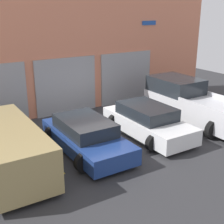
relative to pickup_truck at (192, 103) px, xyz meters
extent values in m
plane|color=#2D2D30|center=(-4.18, 1.03, -0.83)|extent=(28.00, 28.00, 0.00)
cube|color=#D17A5B|center=(-4.18, 4.33, 1.97)|extent=(17.13, 0.60, 5.60)
cube|color=#939399|center=(-4.38, 3.99, 0.52)|extent=(3.09, 0.08, 2.71)
cube|color=#939399|center=(-0.89, 3.99, 0.52)|extent=(3.09, 0.08, 2.71)
cube|color=#1E4799|center=(0.53, 4.00, 3.33)|extent=(0.90, 0.03, 0.22)
cube|color=silver|center=(0.00, -0.34, -0.18)|extent=(1.90, 5.35, 0.87)
cube|color=#1E2328|center=(0.00, 1.13, 0.61)|extent=(1.75, 2.41, 0.70)
cube|color=silver|center=(-0.91, -1.54, 0.34)|extent=(0.08, 2.94, 0.18)
cylinder|color=black|center=(-0.84, 1.32, -0.44)|extent=(0.77, 0.22, 0.77)
cylinder|color=black|center=(0.84, 1.32, -0.44)|extent=(0.77, 0.22, 0.77)
cylinder|color=black|center=(-0.84, -1.99, -0.44)|extent=(0.77, 0.22, 0.77)
cube|color=white|center=(-2.79, -0.34, -0.37)|extent=(1.71, 4.22, 0.62)
cube|color=#1E2328|center=(-2.79, -0.23, 0.18)|extent=(1.51, 2.32, 0.48)
cylinder|color=black|center=(-3.53, 0.97, -0.50)|extent=(0.65, 0.22, 0.65)
cylinder|color=black|center=(-2.04, 0.97, -0.50)|extent=(0.65, 0.22, 0.65)
cylinder|color=black|center=(-3.53, -1.64, -0.50)|extent=(0.65, 0.22, 0.65)
cylinder|color=black|center=(-2.04, -1.64, -0.50)|extent=(0.65, 0.22, 0.65)
cube|color=#9E8956|center=(-8.36, -0.34, 0.00)|extent=(1.83, 4.64, 1.32)
cylinder|color=black|center=(-7.56, 1.10, -0.50)|extent=(0.66, 0.22, 0.66)
cylinder|color=black|center=(-7.56, -1.78, -0.50)|extent=(0.66, 0.22, 0.66)
cube|color=navy|center=(-5.57, -0.34, -0.39)|extent=(1.74, 4.28, 0.57)
cube|color=#1E2328|center=(-5.57, -0.23, 0.13)|extent=(1.53, 2.35, 0.47)
cylinder|color=black|center=(-6.33, 0.99, -0.49)|extent=(0.67, 0.22, 0.67)
cylinder|color=black|center=(-4.81, 0.99, -0.49)|extent=(0.67, 0.22, 0.67)
cylinder|color=black|center=(-6.33, -1.66, -0.49)|extent=(0.67, 0.22, 0.67)
cylinder|color=black|center=(-4.81, -1.66, -0.49)|extent=(0.67, 0.22, 0.67)
cube|color=gold|center=(-6.97, -0.34, -0.82)|extent=(0.12, 2.20, 0.01)
cube|color=gold|center=(-4.18, -0.34, -0.82)|extent=(0.12, 2.20, 0.01)
cube|color=gold|center=(-1.39, -0.34, -0.82)|extent=(0.12, 2.20, 0.01)
cube|color=gold|center=(1.39, -0.34, -0.82)|extent=(0.12, 2.20, 0.01)
camera|label=1|loc=(-10.23, -9.55, 4.15)|focal=50.00mm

